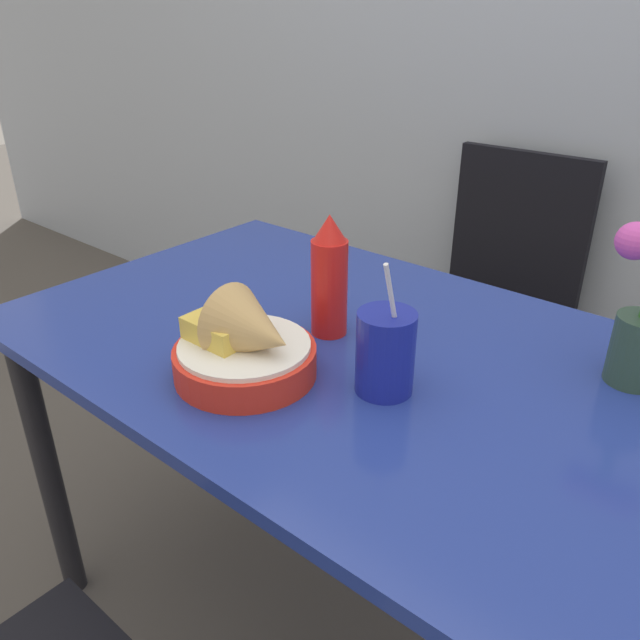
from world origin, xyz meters
TOP-DOWN VIEW (x-y plane):
  - ground_plane at (0.00, 0.00)m, footprint 12.00×12.00m
  - dining_table at (0.00, 0.00)m, footprint 1.29×0.77m
  - chair_far_window at (-0.12, 0.85)m, footprint 0.40×0.40m
  - food_basket at (-0.08, -0.19)m, footprint 0.22×0.22m
  - ketchup_bottle at (-0.08, 0.01)m, footprint 0.06×0.06m
  - drink_cup at (0.10, -0.08)m, footprint 0.09×0.09m

SIDE VIEW (x-z plane):
  - ground_plane at x=0.00m, z-range 0.00..0.00m
  - chair_far_window at x=-0.12m, z-range 0.08..0.97m
  - dining_table at x=0.00m, z-range 0.27..1.00m
  - food_basket at x=-0.08m, z-range 0.71..0.85m
  - drink_cup at x=0.10m, z-range 0.68..0.90m
  - ketchup_bottle at x=-0.08m, z-range 0.72..0.94m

